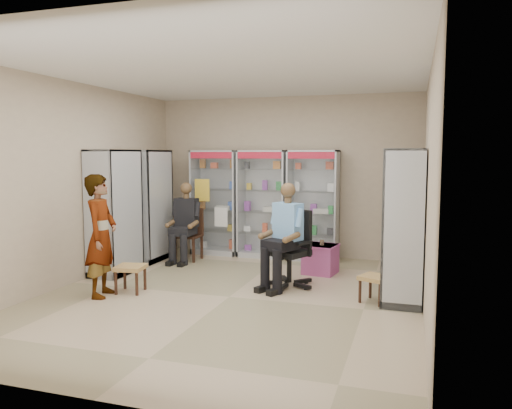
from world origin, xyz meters
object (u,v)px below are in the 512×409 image
(cabinet_left_far, at_px, (149,206))
(wooden_chair, at_px, (188,235))
(cabinet_back_left, at_px, (216,202))
(cabinet_right_near, at_px, (403,226))
(cabinet_right_far, at_px, (405,216))
(woven_stool_b, at_px, (131,279))
(woven_stool_a, at_px, (375,289))
(office_chair, at_px, (289,248))
(cabinet_back_right, at_px, (313,205))
(standing_man, at_px, (101,236))
(seated_shopkeeper, at_px, (289,239))
(pink_trunk, at_px, (320,259))
(cabinet_back_mid, at_px, (263,204))
(cabinet_left_near, at_px, (114,212))

(cabinet_left_far, relative_size, wooden_chair, 2.13)
(cabinet_back_left, distance_m, cabinet_right_near, 4.18)
(cabinet_back_left, bearing_deg, cabinet_right_far, -17.75)
(woven_stool_b, bearing_deg, woven_stool_a, 9.39)
(office_chair, relative_size, woven_stool_a, 3.18)
(cabinet_back_left, relative_size, office_chair, 1.78)
(woven_stool_a, relative_size, woven_stool_b, 0.93)
(cabinet_right_far, bearing_deg, cabinet_back_right, 55.27)
(cabinet_back_right, bearing_deg, cabinet_left_far, -161.81)
(wooden_chair, height_order, office_chair, office_chair)
(cabinet_back_right, height_order, standing_man, cabinet_back_right)
(cabinet_back_left, xyz_separation_m, cabinet_left_far, (-0.93, -0.93, 0.00))
(cabinet_right_near, xyz_separation_m, seated_shopkeeper, (-1.59, 0.24, -0.29))
(pink_trunk, bearing_deg, cabinet_left_far, 178.24)
(seated_shopkeeper, distance_m, pink_trunk, 1.11)
(seated_shopkeeper, bearing_deg, cabinet_left_far, -175.40)
(office_chair, xyz_separation_m, woven_stool_b, (-2.04, -0.98, -0.37))
(wooden_chair, bearing_deg, cabinet_left_far, -163.61)
(cabinet_right_far, bearing_deg, seated_shopkeeper, 118.44)
(cabinet_right_far, bearing_deg, woven_stool_a, 165.21)
(cabinet_right_far, relative_size, woven_stool_a, 5.67)
(woven_stool_a, xyz_separation_m, woven_stool_b, (-3.30, -0.55, 0.01))
(cabinet_left_far, relative_size, woven_stool_b, 5.28)
(cabinet_right_far, bearing_deg, standing_man, 118.01)
(office_chair, height_order, woven_stool_b, office_chair)
(cabinet_back_mid, distance_m, seated_shopkeeper, 2.24)
(wooden_chair, bearing_deg, cabinet_right_near, -21.64)
(cabinet_back_right, xyz_separation_m, woven_stool_a, (1.30, -2.38, -0.82))
(cabinet_right_near, height_order, standing_man, cabinet_right_near)
(cabinet_back_right, relative_size, cabinet_right_near, 1.00)
(woven_stool_a, bearing_deg, cabinet_back_mid, 133.40)
(cabinet_right_far, distance_m, pink_trunk, 1.51)
(cabinet_left_far, distance_m, wooden_chair, 0.89)
(cabinet_right_far, bearing_deg, cabinet_left_near, 101.41)
(cabinet_right_far, relative_size, cabinet_left_near, 1.00)
(seated_shopkeeper, height_order, pink_trunk, seated_shopkeeper)
(pink_trunk, bearing_deg, cabinet_back_left, 155.30)
(cabinet_back_left, height_order, cabinet_left_near, same)
(pink_trunk, bearing_deg, standing_man, -140.08)
(cabinet_back_left, bearing_deg, cabinet_back_mid, 0.00)
(cabinet_left_near, height_order, woven_stool_b, cabinet_left_near)
(cabinet_back_left, relative_size, cabinet_back_right, 1.00)
(cabinet_back_right, height_order, office_chair, cabinet_back_right)
(seated_shopkeeper, height_order, standing_man, standing_man)
(cabinet_left_far, bearing_deg, cabinet_back_left, 135.00)
(cabinet_back_left, bearing_deg, cabinet_left_near, -114.61)
(cabinet_right_near, height_order, seated_shopkeeper, cabinet_right_near)
(cabinet_back_right, relative_size, cabinet_left_far, 1.00)
(cabinet_left_far, distance_m, woven_stool_b, 2.31)
(cabinet_left_far, distance_m, office_chair, 3.07)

